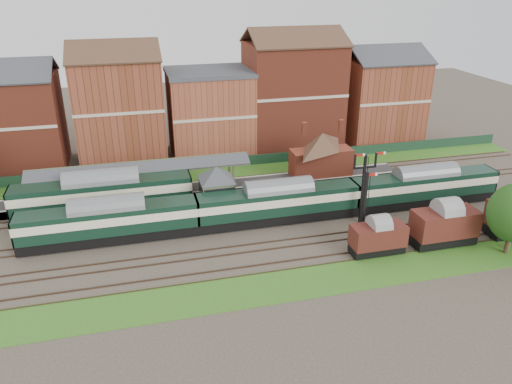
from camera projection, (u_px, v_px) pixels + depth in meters
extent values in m
plane|color=#473D33|center=(250.00, 225.00, 55.13)|extent=(160.00, 160.00, 0.00)
cube|color=#2D6619|center=(223.00, 173.00, 69.28)|extent=(90.00, 4.50, 0.06)
cube|color=#2D6619|center=(282.00, 285.00, 44.50)|extent=(90.00, 5.00, 0.06)
cube|color=#193823|center=(220.00, 163.00, 70.75)|extent=(90.00, 0.12, 1.50)
cube|color=#2D2D2D|center=(193.00, 191.00, 62.42)|extent=(55.00, 3.40, 1.00)
cube|color=#6A7A57|center=(218.00, 206.00, 56.84)|extent=(3.40, 3.20, 2.40)
cube|color=#495434|center=(217.00, 188.00, 55.94)|extent=(3.60, 3.40, 2.00)
pyramid|color=#383A3F|center=(216.00, 173.00, 55.21)|extent=(5.40, 5.40, 1.60)
cube|color=brown|center=(284.00, 199.00, 58.70)|extent=(3.00, 2.40, 2.20)
cube|color=#4C3323|center=(286.00, 190.00, 57.53)|extent=(3.20, 1.34, 0.79)
cube|color=#4C3323|center=(283.00, 186.00, 58.68)|extent=(3.20, 1.34, 0.79)
cube|color=#993C27|center=(321.00, 162.00, 65.37)|extent=(8.00, 3.00, 3.50)
pyramid|color=#4C3323|center=(322.00, 141.00, 64.21)|extent=(8.10, 8.10, 2.20)
cube|color=#993C27|center=(304.00, 139.00, 63.44)|extent=(0.60, 0.60, 1.60)
cube|color=#993C27|center=(340.00, 136.00, 64.57)|extent=(0.60, 0.60, 1.60)
cube|color=#495434|center=(44.00, 193.00, 56.51)|extent=(0.22, 0.22, 3.40)
cube|color=#495434|center=(229.00, 167.00, 63.81)|extent=(0.22, 0.22, 3.40)
cube|color=#383A3F|center=(141.00, 167.00, 58.55)|extent=(26.00, 1.99, 0.90)
cube|color=#383A3F|center=(140.00, 162.00, 60.23)|extent=(26.00, 1.99, 0.90)
cube|color=#495434|center=(140.00, 162.00, 59.23)|extent=(26.00, 0.20, 0.20)
cube|color=black|center=(363.00, 190.00, 54.02)|extent=(0.25, 0.25, 8.00)
cube|color=black|center=(365.00, 167.00, 52.96)|extent=(2.60, 0.18, 0.18)
cube|color=#B2140F|center=(360.00, 155.00, 52.23)|extent=(1.10, 0.08, 0.25)
cube|color=#B2140F|center=(381.00, 153.00, 52.77)|extent=(1.10, 0.08, 0.25)
cube|color=black|center=(364.00, 209.00, 49.58)|extent=(0.25, 0.25, 8.00)
cube|color=#B2140F|center=(373.00, 175.00, 48.20)|extent=(1.10, 0.08, 0.25)
cube|color=#993C27|center=(8.00, 124.00, 68.25)|extent=(14.00, 10.00, 13.00)
cube|color=brown|center=(120.00, 110.00, 71.25)|extent=(12.00, 10.00, 15.00)
cube|color=#994B31|center=(210.00, 114.00, 74.81)|extent=(12.00, 10.00, 12.00)
cube|color=#993C27|center=(293.00, 96.00, 76.96)|extent=(14.00, 10.00, 16.00)
cube|color=brown|center=(380.00, 100.00, 80.97)|extent=(12.00, 10.00, 13.00)
cube|color=black|center=(111.00, 235.00, 51.48)|extent=(18.04, 2.53, 1.10)
cube|color=black|center=(109.00, 220.00, 50.72)|extent=(18.04, 2.81, 2.61)
cube|color=#EDE8BD|center=(108.00, 217.00, 50.60)|extent=(18.06, 2.85, 0.90)
cube|color=slate|center=(107.00, 207.00, 50.13)|extent=(18.04, 2.81, 0.60)
cube|color=black|center=(278.00, 216.00, 55.58)|extent=(18.04, 2.53, 1.10)
cube|color=black|center=(278.00, 201.00, 54.82)|extent=(18.04, 2.81, 2.61)
cube|color=#EDE8BD|center=(278.00, 198.00, 54.70)|extent=(18.06, 2.85, 0.90)
cube|color=slate|center=(279.00, 189.00, 54.23)|extent=(18.04, 2.81, 0.60)
cube|color=black|center=(422.00, 199.00, 59.68)|extent=(18.04, 2.53, 1.10)
cube|color=black|center=(424.00, 185.00, 58.92)|extent=(18.04, 2.81, 2.61)
cube|color=#EDE8BD|center=(425.00, 182.00, 58.80)|extent=(18.06, 2.85, 0.90)
cube|color=slate|center=(426.00, 173.00, 58.33)|extent=(18.04, 2.81, 0.60)
cube|color=black|center=(105.00, 209.00, 57.06)|extent=(19.78, 2.77, 1.21)
cube|color=black|center=(103.00, 193.00, 56.23)|extent=(19.78, 3.08, 2.86)
cube|color=#EDE8BD|center=(103.00, 190.00, 56.09)|extent=(19.80, 3.12, 0.99)
cube|color=slate|center=(101.00, 180.00, 55.58)|extent=(19.78, 3.08, 0.66)
cube|color=black|center=(377.00, 248.00, 49.38)|extent=(5.35, 1.97, 0.80)
cube|color=#471814|center=(378.00, 235.00, 48.78)|extent=(5.35, 2.32, 2.14)
cube|color=gray|center=(379.00, 225.00, 48.30)|extent=(5.35, 2.32, 0.39)
cube|color=black|center=(442.00, 239.00, 51.01)|extent=(6.56, 2.42, 0.98)
cube|color=#471814|center=(445.00, 223.00, 50.28)|extent=(6.56, 2.84, 2.62)
cube|color=gray|center=(447.00, 210.00, 49.69)|extent=(6.56, 2.84, 0.48)
cylinder|color=#382619|center=(509.00, 238.00, 48.95)|extent=(0.44, 0.44, 3.44)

